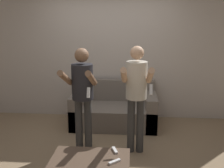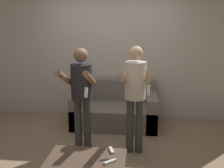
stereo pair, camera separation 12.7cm
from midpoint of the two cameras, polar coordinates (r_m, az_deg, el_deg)
name	(u,v)px [view 2 (the right image)]	position (r m, az deg, el deg)	size (l,w,h in m)	color
ground_plane	(100,153)	(4.05, -1.72, -14.75)	(14.00, 14.00, 0.00)	#937A5B
wall_back	(112,51)	(5.21, 0.67, 7.27)	(6.40, 0.06, 2.70)	beige
couch	(115,110)	(4.98, 1.43, -5.79)	(1.55, 0.89, 0.80)	slate
person_standing_left	(81,89)	(3.81, -5.74, -1.07)	(0.43, 0.72, 1.55)	#383838
person_standing_right	(135,89)	(3.73, 6.06, -1.12)	(0.42, 0.70, 1.59)	#383838
coffee_table	(86,161)	(3.11, -4.37, -16.42)	(0.89, 0.54, 0.41)	brown
remote_near	(110,162)	(2.98, 0.87, -16.57)	(0.14, 0.13, 0.02)	white
remote_far	(111,150)	(3.21, 1.04, -14.23)	(0.08, 0.15, 0.02)	white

